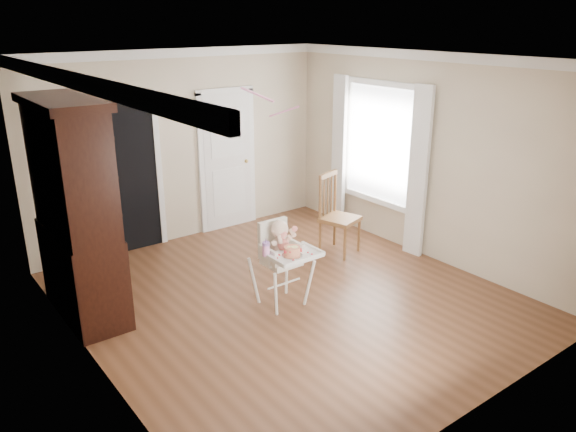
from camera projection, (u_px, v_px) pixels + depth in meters
floor at (290, 298)px, 6.55m from camera, size 5.00×5.00×0.00m
ceiling at (290, 59)px, 5.65m from camera, size 5.00×5.00×0.00m
wall_back at (183, 147)px, 7.98m from camera, size 4.50×0.00×4.50m
wall_left at (82, 232)px, 4.82m from camera, size 0.00×5.00×5.00m
wall_right at (426, 157)px, 7.38m from camera, size 0.00×5.00×5.00m
crown_molding at (290, 65)px, 5.67m from camera, size 4.50×5.00×0.12m
doorway at (125, 174)px, 7.53m from camera, size 1.06×0.05×2.22m
closet_door at (227, 162)px, 8.47m from camera, size 0.96×0.09×2.13m
window_right at (378, 152)px, 7.96m from camera, size 0.13×1.84×2.30m
high_chair at (282, 254)px, 6.21m from camera, size 0.58×0.70×0.99m
baby at (280, 241)px, 6.18m from camera, size 0.29×0.22×0.46m
cake at (292, 251)px, 5.97m from camera, size 0.23×0.23×0.10m
sippy_cup at (266, 248)px, 5.96m from camera, size 0.08×0.08×0.20m
china_cabinet at (76, 212)px, 5.82m from camera, size 0.62×1.40×2.36m
dining_chair at (338, 216)px, 7.66m from camera, size 0.57×0.57×1.12m
streamer at (257, 95)px, 6.70m from camera, size 0.18×0.47×0.15m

